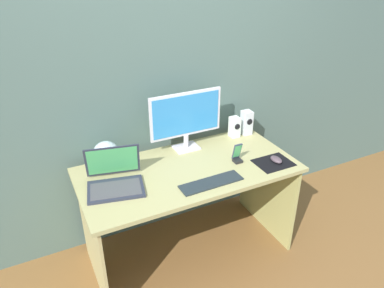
{
  "coord_description": "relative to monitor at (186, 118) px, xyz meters",
  "views": [
    {
      "loc": [
        -0.9,
        -1.87,
        2.02
      ],
      "look_at": [
        0.02,
        -0.02,
        0.93
      ],
      "focal_mm": 34.11,
      "sensor_mm": 36.0,
      "label": 1
    }
  ],
  "objects": [
    {
      "name": "phone_in_dock",
      "position": [
        0.23,
        -0.33,
        -0.2
      ],
      "size": [
        0.06,
        0.06,
        0.14
      ],
      "color": "black",
      "rests_on": "desk"
    },
    {
      "name": "speaker_right",
      "position": [
        0.53,
        0.01,
        -0.15
      ],
      "size": [
        0.07,
        0.08,
        0.19
      ],
      "color": "silver",
      "rests_on": "desk"
    },
    {
      "name": "keyboard_external",
      "position": [
        -0.06,
        -0.48,
        -0.24
      ],
      "size": [
        0.41,
        0.12,
        0.01
      ],
      "primitive_type": "cube",
      "rotation": [
        0.0,
        0.0,
        0.01
      ],
      "color": "#222B30",
      "rests_on": "desk"
    },
    {
      "name": "fishbowl",
      "position": [
        -0.58,
        0.01,
        -0.16
      ],
      "size": [
        0.18,
        0.18,
        0.18
      ],
      "primitive_type": "sphere",
      "color": "silver",
      "rests_on": "desk"
    },
    {
      "name": "desk",
      "position": [
        -0.11,
        -0.26,
        -0.4
      ],
      "size": [
        1.45,
        0.72,
        0.74
      ],
      "color": "tan",
      "rests_on": "ground_plane"
    },
    {
      "name": "mousepad",
      "position": [
        0.45,
        -0.46,
        -0.24
      ],
      "size": [
        0.25,
        0.2,
        0.0
      ],
      "primitive_type": "cube",
      "color": "black",
      "rests_on": "desk"
    },
    {
      "name": "monitor",
      "position": [
        0.0,
        0.0,
        0.0
      ],
      "size": [
        0.54,
        0.14,
        0.43
      ],
      "color": "silver",
      "rests_on": "desk"
    },
    {
      "name": "ground_plane",
      "position": [
        -0.11,
        -0.26,
        -0.98
      ],
      "size": [
        8.0,
        8.0,
        0.0
      ],
      "primitive_type": "plane",
      "color": "brown"
    },
    {
      "name": "laptop",
      "position": [
        -0.6,
        -0.25,
        -0.2
      ],
      "size": [
        0.39,
        0.36,
        0.24
      ],
      "color": "#292D3E",
      "rests_on": "desk"
    },
    {
      "name": "mouse",
      "position": [
        0.47,
        -0.46,
        -0.22
      ],
      "size": [
        0.06,
        0.1,
        0.04
      ],
      "primitive_type": "ellipsoid",
      "rotation": [
        0.0,
        0.0,
        0.03
      ],
      "color": "#504048",
      "rests_on": "mousepad"
    },
    {
      "name": "wall_back",
      "position": [
        -0.11,
        0.18,
        0.27
      ],
      "size": [
        6.0,
        0.04,
        2.5
      ],
      "primitive_type": "cube",
      "color": "#506962",
      "rests_on": "ground_plane"
    },
    {
      "name": "speaker_near_monitor",
      "position": [
        0.42,
        0.01,
        -0.17
      ],
      "size": [
        0.07,
        0.08,
        0.16
      ],
      "color": "white",
      "rests_on": "desk"
    }
  ]
}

